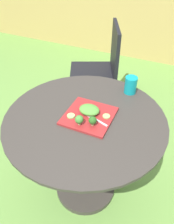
{
  "coord_description": "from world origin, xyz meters",
  "views": [
    {
      "loc": [
        0.42,
        -0.91,
        1.59
      ],
      "look_at": [
        0.01,
        0.01,
        0.76
      ],
      "focal_mm": 37.09,
      "sensor_mm": 36.0,
      "label": 1
    }
  ],
  "objects_px": {
    "salad_plate": "(89,116)",
    "patio_chair": "(102,65)",
    "fork": "(94,118)",
    "drinking_glass": "(131,86)"
  },
  "relations": [
    {
      "from": "salad_plate",
      "to": "patio_chair",
      "type": "bearing_deg",
      "value": 106.24
    },
    {
      "from": "patio_chair",
      "to": "drinking_glass",
      "type": "xyz_separation_m",
      "value": [
        0.42,
        -0.61,
        0.24
      ]
    },
    {
      "from": "salad_plate",
      "to": "drinking_glass",
      "type": "height_order",
      "value": "drinking_glass"
    },
    {
      "from": "fork",
      "to": "salad_plate",
      "type": "bearing_deg",
      "value": 155.39
    },
    {
      "from": "drinking_glass",
      "to": "fork",
      "type": "bearing_deg",
      "value": -106.37
    },
    {
      "from": "patio_chair",
      "to": "fork",
      "type": "relative_size",
      "value": 5.94
    },
    {
      "from": "drinking_glass",
      "to": "fork",
      "type": "xyz_separation_m",
      "value": [
        -0.1,
        -0.36,
        -0.03
      ]
    },
    {
      "from": "patio_chair",
      "to": "fork",
      "type": "xyz_separation_m",
      "value": [
        0.32,
        -0.96,
        0.21
      ]
    },
    {
      "from": "patio_chair",
      "to": "drinking_glass",
      "type": "distance_m",
      "value": 0.78
    },
    {
      "from": "patio_chair",
      "to": "salad_plate",
      "type": "height_order",
      "value": "patio_chair"
    }
  ]
}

